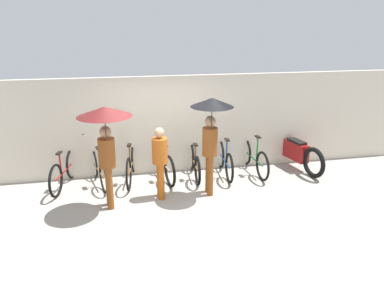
{
  "coord_description": "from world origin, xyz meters",
  "views": [
    {
      "loc": [
        -0.99,
        -6.68,
        3.51
      ],
      "look_at": [
        0.57,
        0.93,
        1.0
      ],
      "focal_mm": 35.0,
      "sensor_mm": 36.0,
      "label": 1
    }
  ],
  "objects_px": {
    "parked_bicycle_2": "(131,164)",
    "motorcycle": "(296,152)",
    "parked_bicycle_3": "(163,163)",
    "parked_bicycle_6": "(253,158)",
    "parked_bicycle_1": "(98,169)",
    "pedestrian_leading": "(105,129)",
    "parked_bicycle_5": "(225,160)",
    "pedestrian_trailing": "(211,123)",
    "parked_bicycle_4": "(194,162)",
    "parked_bicycle_0": "(64,171)",
    "pedestrian_center": "(160,158)"
  },
  "relations": [
    {
      "from": "parked_bicycle_2",
      "to": "motorcycle",
      "type": "distance_m",
      "value": 4.11
    },
    {
      "from": "parked_bicycle_3",
      "to": "parked_bicycle_6",
      "type": "distance_m",
      "value": 2.23
    },
    {
      "from": "parked_bicycle_6",
      "to": "parked_bicycle_3",
      "type": "bearing_deg",
      "value": 86.51
    },
    {
      "from": "parked_bicycle_1",
      "to": "pedestrian_leading",
      "type": "bearing_deg",
      "value": 177.65
    },
    {
      "from": "parked_bicycle_5",
      "to": "pedestrian_trailing",
      "type": "height_order",
      "value": "pedestrian_trailing"
    },
    {
      "from": "parked_bicycle_2",
      "to": "parked_bicycle_3",
      "type": "bearing_deg",
      "value": -82.34
    },
    {
      "from": "parked_bicycle_2",
      "to": "parked_bicycle_4",
      "type": "bearing_deg",
      "value": -83.54
    },
    {
      "from": "parked_bicycle_0",
      "to": "pedestrian_center",
      "type": "xyz_separation_m",
      "value": [
        2.04,
        -0.98,
        0.51
      ]
    },
    {
      "from": "parked_bicycle_6",
      "to": "pedestrian_leading",
      "type": "height_order",
      "value": "pedestrian_leading"
    },
    {
      "from": "parked_bicycle_5",
      "to": "pedestrian_trailing",
      "type": "distance_m",
      "value": 1.72
    },
    {
      "from": "parked_bicycle_5",
      "to": "parked_bicycle_1",
      "type": "bearing_deg",
      "value": 93.19
    },
    {
      "from": "parked_bicycle_3",
      "to": "parked_bicycle_4",
      "type": "relative_size",
      "value": 1.05
    },
    {
      "from": "parked_bicycle_4",
      "to": "parked_bicycle_6",
      "type": "bearing_deg",
      "value": -86.33
    },
    {
      "from": "parked_bicycle_1",
      "to": "parked_bicycle_6",
      "type": "height_order",
      "value": "parked_bicycle_1"
    },
    {
      "from": "pedestrian_trailing",
      "to": "parked_bicycle_1",
      "type": "bearing_deg",
      "value": -22.99
    },
    {
      "from": "pedestrian_trailing",
      "to": "pedestrian_center",
      "type": "bearing_deg",
      "value": -3.62
    },
    {
      "from": "pedestrian_center",
      "to": "motorcycle",
      "type": "distance_m",
      "value": 3.73
    },
    {
      "from": "parked_bicycle_2",
      "to": "pedestrian_center",
      "type": "xyz_separation_m",
      "value": [
        0.55,
        -1.04,
        0.49
      ]
    },
    {
      "from": "parked_bicycle_5",
      "to": "pedestrian_center",
      "type": "xyz_separation_m",
      "value": [
        -1.67,
        -0.94,
        0.51
      ]
    },
    {
      "from": "parked_bicycle_2",
      "to": "pedestrian_leading",
      "type": "relative_size",
      "value": 0.88
    },
    {
      "from": "parked_bicycle_0",
      "to": "pedestrian_leading",
      "type": "relative_size",
      "value": 0.83
    },
    {
      "from": "parked_bicycle_4",
      "to": "parked_bicycle_5",
      "type": "height_order",
      "value": "parked_bicycle_4"
    },
    {
      "from": "parked_bicycle_0",
      "to": "parked_bicycle_2",
      "type": "relative_size",
      "value": 0.94
    },
    {
      "from": "parked_bicycle_1",
      "to": "parked_bicycle_5",
      "type": "height_order",
      "value": "parked_bicycle_1"
    },
    {
      "from": "parked_bicycle_5",
      "to": "motorcycle",
      "type": "bearing_deg",
      "value": -83.77
    },
    {
      "from": "parked_bicycle_0",
      "to": "parked_bicycle_4",
      "type": "xyz_separation_m",
      "value": [
        2.96,
        -0.01,
        -0.02
      ]
    },
    {
      "from": "pedestrian_leading",
      "to": "parked_bicycle_3",
      "type": "bearing_deg",
      "value": -138.48
    },
    {
      "from": "parked_bicycle_0",
      "to": "pedestrian_center",
      "type": "height_order",
      "value": "pedestrian_center"
    },
    {
      "from": "parked_bicycle_0",
      "to": "parked_bicycle_1",
      "type": "relative_size",
      "value": 1.08
    },
    {
      "from": "parked_bicycle_4",
      "to": "parked_bicycle_1",
      "type": "bearing_deg",
      "value": 93.75
    },
    {
      "from": "pedestrian_leading",
      "to": "pedestrian_center",
      "type": "relative_size",
      "value": 1.36
    },
    {
      "from": "parked_bicycle_0",
      "to": "parked_bicycle_6",
      "type": "relative_size",
      "value": 0.96
    },
    {
      "from": "parked_bicycle_1",
      "to": "parked_bicycle_6",
      "type": "relative_size",
      "value": 0.89
    },
    {
      "from": "pedestrian_leading",
      "to": "pedestrian_center",
      "type": "bearing_deg",
      "value": -169.38
    },
    {
      "from": "parked_bicycle_4",
      "to": "parked_bicycle_6",
      "type": "distance_m",
      "value": 1.48
    },
    {
      "from": "parked_bicycle_2",
      "to": "pedestrian_leading",
      "type": "distance_m",
      "value": 1.89
    },
    {
      "from": "parked_bicycle_2",
      "to": "pedestrian_center",
      "type": "relative_size",
      "value": 1.19
    },
    {
      "from": "parked_bicycle_1",
      "to": "pedestrian_center",
      "type": "xyz_separation_m",
      "value": [
        1.3,
        -0.98,
        0.53
      ]
    },
    {
      "from": "parked_bicycle_2",
      "to": "pedestrian_trailing",
      "type": "xyz_separation_m",
      "value": [
        1.6,
        -1.13,
        1.2
      ]
    },
    {
      "from": "motorcycle",
      "to": "parked_bicycle_2",
      "type": "bearing_deg",
      "value": 78.86
    },
    {
      "from": "parked_bicycle_3",
      "to": "pedestrian_center",
      "type": "height_order",
      "value": "pedestrian_center"
    },
    {
      "from": "parked_bicycle_6",
      "to": "motorcycle",
      "type": "distance_m",
      "value": 1.15
    },
    {
      "from": "parked_bicycle_1",
      "to": "motorcycle",
      "type": "height_order",
      "value": "parked_bicycle_1"
    },
    {
      "from": "parked_bicycle_4",
      "to": "parked_bicycle_3",
      "type": "bearing_deg",
      "value": 90.14
    },
    {
      "from": "parked_bicycle_6",
      "to": "motorcycle",
      "type": "xyz_separation_m",
      "value": [
        1.14,
        0.05,
        0.05
      ]
    },
    {
      "from": "pedestrian_leading",
      "to": "motorcycle",
      "type": "height_order",
      "value": "pedestrian_leading"
    },
    {
      "from": "parked_bicycle_3",
      "to": "parked_bicycle_2",
      "type": "bearing_deg",
      "value": 79.45
    },
    {
      "from": "parked_bicycle_6",
      "to": "pedestrian_leading",
      "type": "distance_m",
      "value": 3.89
    },
    {
      "from": "parked_bicycle_4",
      "to": "pedestrian_trailing",
      "type": "xyz_separation_m",
      "value": [
        0.11,
        -1.07,
        1.23
      ]
    },
    {
      "from": "parked_bicycle_0",
      "to": "parked_bicycle_4",
      "type": "relative_size",
      "value": 1.04
    }
  ]
}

